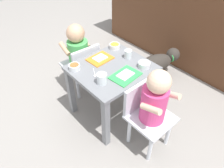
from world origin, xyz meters
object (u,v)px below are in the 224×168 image
object	(u,v)px
dog	(158,63)
cereal_bowl_left_side	(144,65)
water_cup_left	(128,55)
spoon_by_left_tray	(94,74)
water_cup_right	(102,79)
food_tray_right	(126,75)
seated_child_right	(153,102)
food_tray_left	(100,58)
veggie_bowl_near	(115,46)
cereal_bowl_right_side	(74,67)
seated_child_left	(79,52)
dining_table	(112,77)

from	to	relation	value
dog	cereal_bowl_left_side	bearing A→B (deg)	-67.01
water_cup_left	spoon_by_left_tray	distance (m)	0.33
water_cup_right	food_tray_right	bearing A→B (deg)	73.54
seated_child_right	food_tray_left	distance (m)	0.56
food_tray_right	water_cup_left	xyz separation A→B (m)	(-0.16, 0.18, 0.02)
food_tray_right	cereal_bowl_left_side	size ratio (longest dim) A/B	2.51
veggie_bowl_near	water_cup_left	bearing A→B (deg)	-5.46
food_tray_left	cereal_bowl_left_side	bearing A→B (deg)	30.82
dog	veggie_bowl_near	size ratio (longest dim) A/B	5.41
water_cup_left	cereal_bowl_left_side	distance (m)	0.17
cereal_bowl_right_side	spoon_by_left_tray	xyz separation A→B (m)	(0.14, 0.07, -0.02)
seated_child_left	veggie_bowl_near	size ratio (longest dim) A/B	7.37
dining_table	cereal_bowl_left_side	distance (m)	0.26
cereal_bowl_right_side	dog	bearing A→B (deg)	82.16
food_tray_right	veggie_bowl_near	distance (m)	0.39
food_tray_right	water_cup_left	distance (m)	0.24
water_cup_right	cereal_bowl_right_side	world-z (taller)	water_cup_right
food_tray_left	dog	bearing A→B (deg)	81.18
cereal_bowl_right_side	veggie_bowl_near	xyz separation A→B (m)	(-0.03, 0.42, -0.00)
spoon_by_left_tray	cereal_bowl_left_side	bearing A→B (deg)	61.85
water_cup_left	water_cup_right	xyz separation A→B (m)	(0.11, -0.35, 0.00)
dog	water_cup_left	world-z (taller)	water_cup_left
veggie_bowl_near	cereal_bowl_left_side	bearing A→B (deg)	-2.74
seated_child_right	water_cup_left	size ratio (longest dim) A/B	10.52
seated_child_right	water_cup_right	bearing A→B (deg)	-154.35
dog	cereal_bowl_left_side	world-z (taller)	cereal_bowl_left_side
food_tray_left	water_cup_right	bearing A→B (deg)	-36.61
seated_child_right	water_cup_left	distance (m)	0.48
water_cup_right	veggie_bowl_near	bearing A→B (deg)	127.68
food_tray_left	food_tray_right	world-z (taller)	same
dog	water_cup_left	size ratio (longest dim) A/B	7.53
dining_table	water_cup_right	world-z (taller)	water_cup_right
dining_table	food_tray_left	xyz separation A→B (m)	(-0.14, 0.00, 0.09)
seated_child_left	cereal_bowl_right_side	world-z (taller)	seated_child_left
seated_child_right	food_tray_left	size ratio (longest dim) A/B	3.50
dining_table	food_tray_right	size ratio (longest dim) A/B	2.52
veggie_bowl_near	spoon_by_left_tray	xyz separation A→B (m)	(0.17, -0.35, -0.02)
water_cup_left	seated_child_right	bearing A→B (deg)	-24.47
dog	water_cup_right	bearing A→B (deg)	-80.64
dining_table	dog	world-z (taller)	dining_table
seated_child_right	veggie_bowl_near	bearing A→B (deg)	160.69
dog	cereal_bowl_left_side	distance (m)	0.58
seated_child_left	dog	xyz separation A→B (m)	(0.37, 0.67, -0.22)
food_tray_left	veggie_bowl_near	bearing A→B (deg)	104.43
seated_child_right	cereal_bowl_left_side	bearing A→B (deg)	143.00
seated_child_right	spoon_by_left_tray	world-z (taller)	seated_child_right
cereal_bowl_left_side	veggie_bowl_near	world-z (taller)	cereal_bowl_left_side
cereal_bowl_left_side	veggie_bowl_near	xyz separation A→B (m)	(-0.35, 0.02, -0.00)
dog	food_tray_right	bearing A→B (deg)	-73.85
dining_table	seated_child_left	distance (m)	0.42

